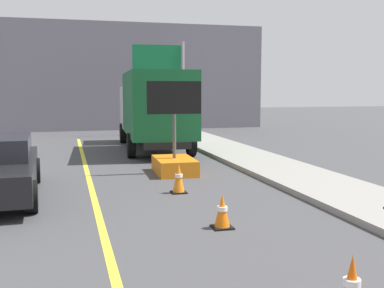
{
  "coord_description": "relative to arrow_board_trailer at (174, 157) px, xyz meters",
  "views": [
    {
      "loc": [
        -0.56,
        0.05,
        2.46
      ],
      "look_at": [
        1.07,
        6.14,
        1.73
      ],
      "focal_mm": 44.08,
      "sensor_mm": 36.0,
      "label": 1
    }
  ],
  "objects": [
    {
      "name": "traffic_cone_far_lane",
      "position": [
        -0.49,
        -2.61,
        -0.12
      ],
      "size": [
        0.36,
        0.36,
        0.74
      ],
      "color": "black",
      "rests_on": "ground"
    },
    {
      "name": "arrow_board_trailer",
      "position": [
        0.0,
        0.0,
        0.0
      ],
      "size": [
        1.6,
        1.83,
        2.7
      ],
      "color": "orange",
      "rests_on": "ground"
    },
    {
      "name": "traffic_cone_mid_lane",
      "position": [
        -0.41,
        -5.6,
        -0.18
      ],
      "size": [
        0.36,
        0.36,
        0.62
      ],
      "color": "black",
      "rests_on": "ground"
    },
    {
      "name": "lane_center_stripe",
      "position": [
        -2.49,
        -7.42,
        -0.48
      ],
      "size": [
        0.14,
        36.0,
        0.01
      ],
      "primitive_type": "cube",
      "color": "yellow",
      "rests_on": "ground"
    },
    {
      "name": "box_truck",
      "position": [
        0.43,
        5.55,
        1.24
      ],
      "size": [
        2.82,
        7.73,
        3.12
      ],
      "color": "black",
      "rests_on": "ground"
    },
    {
      "name": "highway_guide_sign",
      "position": [
        2.31,
        11.49,
        2.94
      ],
      "size": [
        2.79,
        0.19,
        5.0
      ],
      "color": "gray",
      "rests_on": "ground"
    },
    {
      "name": "far_building_block",
      "position": [
        0.93,
        18.61,
        2.76
      ],
      "size": [
        16.68,
        6.67,
        6.47
      ],
      "primitive_type": "cube",
      "color": "slate",
      "rests_on": "ground"
    },
    {
      "name": "traffic_cone_near_sign",
      "position": [
        -0.14,
        -9.15,
        -0.13
      ],
      "size": [
        0.36,
        0.36,
        0.72
      ],
      "color": "black",
      "rests_on": "ground"
    }
  ]
}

